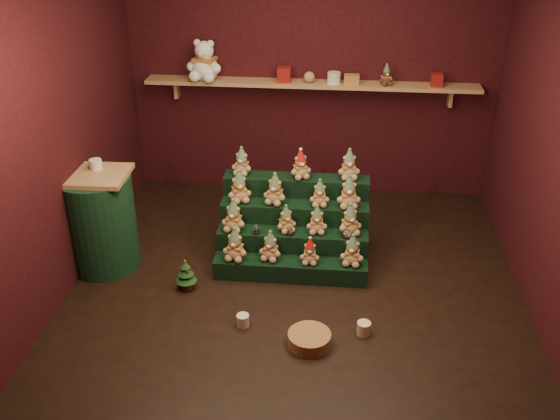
# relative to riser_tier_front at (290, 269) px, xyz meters

# --- Properties ---
(ground) EXTENTS (4.00, 4.00, 0.00)m
(ground) POSITION_rel_riser_tier_front_xyz_m (0.06, -0.08, -0.09)
(ground) COLOR black
(ground) RESTS_ON ground
(back_wall) EXTENTS (4.00, 0.10, 2.80)m
(back_wall) POSITION_rel_riser_tier_front_xyz_m (0.06, 1.97, 1.31)
(back_wall) COLOR black
(back_wall) RESTS_ON ground
(front_wall) EXTENTS (4.00, 0.10, 2.80)m
(front_wall) POSITION_rel_riser_tier_front_xyz_m (0.06, -2.13, 1.31)
(front_wall) COLOR black
(front_wall) RESTS_ON ground
(left_wall) EXTENTS (0.10, 4.00, 2.80)m
(left_wall) POSITION_rel_riser_tier_front_xyz_m (-1.99, -0.08, 1.31)
(left_wall) COLOR black
(left_wall) RESTS_ON ground
(back_shelf) EXTENTS (3.60, 0.26, 0.24)m
(back_shelf) POSITION_rel_riser_tier_front_xyz_m (0.06, 1.80, 1.20)
(back_shelf) COLOR #AA8255
(back_shelf) RESTS_ON ground
(riser_tier_front) EXTENTS (1.40, 0.22, 0.18)m
(riser_tier_front) POSITION_rel_riser_tier_front_xyz_m (0.00, 0.00, 0.00)
(riser_tier_front) COLOR black
(riser_tier_front) RESTS_ON ground
(riser_tier_midfront) EXTENTS (1.40, 0.22, 0.36)m
(riser_tier_midfront) POSITION_rel_riser_tier_front_xyz_m (0.00, 0.22, 0.09)
(riser_tier_midfront) COLOR black
(riser_tier_midfront) RESTS_ON ground
(riser_tier_midback) EXTENTS (1.40, 0.22, 0.54)m
(riser_tier_midback) POSITION_rel_riser_tier_front_xyz_m (0.00, 0.44, 0.18)
(riser_tier_midback) COLOR black
(riser_tier_midback) RESTS_ON ground
(riser_tier_back) EXTENTS (1.40, 0.22, 0.72)m
(riser_tier_back) POSITION_rel_riser_tier_front_xyz_m (0.00, 0.66, 0.27)
(riser_tier_back) COLOR black
(riser_tier_back) RESTS_ON ground
(teddy_0) EXTENTS (0.25, 0.23, 0.31)m
(teddy_0) POSITION_rel_riser_tier_front_xyz_m (-0.50, -0.01, 0.25)
(teddy_0) COLOR #A5835C
(teddy_0) RESTS_ON riser_tier_front
(teddy_1) EXTENTS (0.24, 0.23, 0.28)m
(teddy_1) POSITION_rel_riser_tier_front_xyz_m (-0.18, 0.02, 0.23)
(teddy_1) COLOR #A5835C
(teddy_1) RESTS_ON riser_tier_front
(teddy_2) EXTENTS (0.18, 0.16, 0.25)m
(teddy_2) POSITION_rel_riser_tier_front_xyz_m (0.17, -0.01, 0.21)
(teddy_2) COLOR #A5835C
(teddy_2) RESTS_ON riser_tier_front
(teddy_3) EXTENTS (0.24, 0.22, 0.30)m
(teddy_3) POSITION_rel_riser_tier_front_xyz_m (0.55, 0.01, 0.24)
(teddy_3) COLOR #A5835C
(teddy_3) RESTS_ON riser_tier_front
(teddy_4) EXTENTS (0.25, 0.23, 0.31)m
(teddy_4) POSITION_rel_riser_tier_front_xyz_m (-0.54, 0.20, 0.43)
(teddy_4) COLOR #A5835C
(teddy_4) RESTS_ON riser_tier_midfront
(teddy_5) EXTENTS (0.24, 0.24, 0.26)m
(teddy_5) POSITION_rel_riser_tier_front_xyz_m (-0.06, 0.23, 0.40)
(teddy_5) COLOR #A5835C
(teddy_5) RESTS_ON riser_tier_midfront
(teddy_6) EXTENTS (0.21, 0.19, 0.27)m
(teddy_6) POSITION_rel_riser_tier_front_xyz_m (0.22, 0.23, 0.40)
(teddy_6) COLOR #A5835C
(teddy_6) RESTS_ON riser_tier_midfront
(teddy_7) EXTENTS (0.28, 0.26, 0.30)m
(teddy_7) POSITION_rel_riser_tier_front_xyz_m (0.52, 0.24, 0.42)
(teddy_7) COLOR #A5835C
(teddy_7) RESTS_ON riser_tier_midfront
(teddy_8) EXTENTS (0.28, 0.27, 0.31)m
(teddy_8) POSITION_rel_riser_tier_front_xyz_m (-0.52, 0.44, 0.61)
(teddy_8) COLOR #A5835C
(teddy_8) RESTS_ON riser_tier_midback
(teddy_9) EXTENTS (0.26, 0.25, 0.30)m
(teddy_9) POSITION_rel_riser_tier_front_xyz_m (-0.18, 0.43, 0.60)
(teddy_9) COLOR #A5835C
(teddy_9) RESTS_ON riser_tier_midback
(teddy_10) EXTENTS (0.19, 0.18, 0.26)m
(teddy_10) POSITION_rel_riser_tier_front_xyz_m (0.23, 0.43, 0.58)
(teddy_10) COLOR #A5835C
(teddy_10) RESTS_ON riser_tier_midback
(teddy_11) EXTENTS (0.24, 0.22, 0.31)m
(teddy_11) POSITION_rel_riser_tier_front_xyz_m (0.50, 0.43, 0.61)
(teddy_11) COLOR #A5835C
(teddy_11) RESTS_ON riser_tier_midback
(teddy_12) EXTENTS (0.22, 0.21, 0.27)m
(teddy_12) POSITION_rel_riser_tier_front_xyz_m (-0.53, 0.67, 0.77)
(teddy_12) COLOR #A5835C
(teddy_12) RESTS_ON riser_tier_back
(teddy_13) EXTENTS (0.26, 0.25, 0.28)m
(teddy_13) POSITION_rel_riser_tier_front_xyz_m (0.04, 0.64, 0.77)
(teddy_13) COLOR #A5835C
(teddy_13) RESTS_ON riser_tier_back
(teddy_14) EXTENTS (0.24, 0.22, 0.29)m
(teddy_14) POSITION_rel_riser_tier_front_xyz_m (0.50, 0.67, 0.78)
(teddy_14) COLOR #A5835C
(teddy_14) RESTS_ON riser_tier_back
(snow_globe_a) EXTENTS (0.07, 0.07, 0.09)m
(snow_globe_a) POSITION_rel_riser_tier_front_xyz_m (-0.33, 0.16, 0.31)
(snow_globe_a) COLOR black
(snow_globe_a) RESTS_ON riser_tier_midfront
(snow_globe_b) EXTENTS (0.06, 0.06, 0.08)m
(snow_globe_b) POSITION_rel_riser_tier_front_xyz_m (-0.02, 0.16, 0.31)
(snow_globe_b) COLOR black
(snow_globe_b) RESTS_ON riser_tier_midfront
(snow_globe_c) EXTENTS (0.07, 0.07, 0.09)m
(snow_globe_c) POSITION_rel_riser_tier_front_xyz_m (0.49, 0.16, 0.32)
(snow_globe_c) COLOR black
(snow_globe_c) RESTS_ON riser_tier_midfront
(side_table) EXTENTS (0.66, 0.66, 0.95)m
(side_table) POSITION_rel_riser_tier_front_xyz_m (-1.77, 0.06, 0.38)
(side_table) COLOR #AA8255
(side_table) RESTS_ON ground
(table_ornament) EXTENTS (0.11, 0.11, 0.09)m
(table_ornament) POSITION_rel_riser_tier_front_xyz_m (-1.77, 0.16, 0.90)
(table_ornament) COLOR beige
(table_ornament) RESTS_ON side_table
(mini_christmas_tree) EXTENTS (0.18, 0.18, 0.31)m
(mini_christmas_tree) POSITION_rel_riser_tier_front_xyz_m (-0.91, -0.26, 0.06)
(mini_christmas_tree) COLOR #412817
(mini_christmas_tree) RESTS_ON ground
(mug_left) EXTENTS (0.10, 0.10, 0.10)m
(mug_left) POSITION_rel_riser_tier_front_xyz_m (-0.33, -0.74, -0.04)
(mug_left) COLOR beige
(mug_left) RESTS_ON ground
(mug_right) EXTENTS (0.11, 0.11, 0.11)m
(mug_right) POSITION_rel_riser_tier_front_xyz_m (0.66, -0.74, -0.03)
(mug_right) COLOR beige
(mug_right) RESTS_ON ground
(wicker_basket) EXTENTS (0.41, 0.41, 0.11)m
(wicker_basket) POSITION_rel_riser_tier_front_xyz_m (0.23, -0.92, -0.04)
(wicker_basket) COLOR olive
(wicker_basket) RESTS_ON ground
(white_bear) EXTENTS (0.45, 0.42, 0.55)m
(white_bear) POSITION_rel_riser_tier_front_xyz_m (-1.08, 1.76, 1.50)
(white_bear) COLOR white
(white_bear) RESTS_ON back_shelf
(brown_bear) EXTENTS (0.20, 0.19, 0.22)m
(brown_bear) POSITION_rel_riser_tier_front_xyz_m (0.85, 1.76, 1.34)
(brown_bear) COLOR #522E1B
(brown_bear) RESTS_ON back_shelf
(gift_tin_red_a) EXTENTS (0.14, 0.14, 0.16)m
(gift_tin_red_a) POSITION_rel_riser_tier_front_xyz_m (-0.22, 1.77, 1.31)
(gift_tin_red_a) COLOR #A41F19
(gift_tin_red_a) RESTS_ON back_shelf
(gift_tin_cream) EXTENTS (0.14, 0.14, 0.12)m
(gift_tin_cream) POSITION_rel_riser_tier_front_xyz_m (0.31, 1.77, 1.29)
(gift_tin_cream) COLOR beige
(gift_tin_cream) RESTS_ON back_shelf
(gift_tin_red_b) EXTENTS (0.12, 0.12, 0.14)m
(gift_tin_red_b) POSITION_rel_riser_tier_front_xyz_m (1.38, 1.77, 1.30)
(gift_tin_red_b) COLOR #A41F19
(gift_tin_red_b) RESTS_ON back_shelf
(shelf_plush_ball) EXTENTS (0.12, 0.12, 0.12)m
(shelf_plush_ball) POSITION_rel_riser_tier_front_xyz_m (0.04, 1.77, 1.29)
(shelf_plush_ball) COLOR #A5835C
(shelf_plush_ball) RESTS_ON back_shelf
(scarf_gift_box) EXTENTS (0.16, 0.10, 0.10)m
(scarf_gift_box) POSITION_rel_riser_tier_front_xyz_m (0.50, 1.77, 1.28)
(scarf_gift_box) COLOR #D8561E
(scarf_gift_box) RESTS_ON back_shelf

